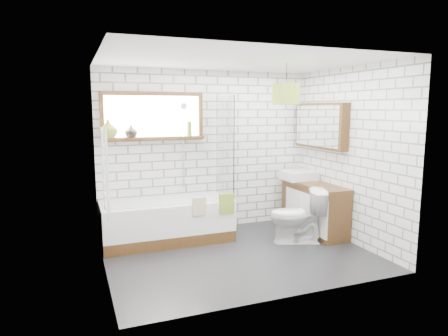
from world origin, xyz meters
name	(u,v)px	position (x,y,z in m)	size (l,w,h in m)	color
floor	(239,255)	(0.00, 0.00, -0.01)	(3.40, 2.60, 0.01)	black
ceiling	(240,60)	(0.00, 0.00, 2.50)	(3.40, 2.60, 0.01)	white
wall_back	(207,151)	(0.00, 1.30, 1.25)	(3.40, 0.01, 2.50)	white
wall_front	(292,177)	(0.00, -1.30, 1.25)	(3.40, 0.01, 2.50)	white
wall_left	(101,168)	(-1.70, 0.00, 1.25)	(0.01, 2.60, 2.50)	white
wall_right	(349,155)	(1.70, 0.00, 1.25)	(0.01, 2.60, 2.50)	white
window	(153,116)	(-0.85, 1.26, 1.80)	(1.52, 0.16, 0.68)	#3A2310
towel_radiator	(105,172)	(-1.66, 0.00, 1.20)	(0.06, 0.52, 1.00)	white
mirror_cabinet	(320,126)	(1.62, 0.60, 1.65)	(0.16, 1.20, 0.70)	#3A2310
shower_riser	(183,146)	(-0.40, 1.26, 1.35)	(0.02, 0.02, 1.30)	silver
bathtub	(167,221)	(-0.76, 0.89, 0.30)	(1.85, 0.82, 0.60)	white
shower_screen	(225,147)	(0.14, 0.89, 1.35)	(0.02, 0.72, 1.50)	white
towel_green	(227,204)	(0.01, 0.48, 0.58)	(0.21, 0.06, 0.29)	olive
towel_beige	(199,206)	(-0.40, 0.48, 0.58)	(0.19, 0.05, 0.25)	tan
vanity	(314,208)	(1.48, 0.51, 0.38)	(0.43, 1.34, 0.77)	#3A2310
basin	(299,175)	(1.42, 0.87, 0.84)	(0.50, 0.44, 0.15)	white
tap	(307,171)	(1.58, 0.87, 0.89)	(0.03, 0.03, 0.15)	silver
toilet	(297,216)	(0.97, 0.15, 0.39)	(0.77, 0.44, 0.78)	white
vase_olive	(108,130)	(-1.50, 1.23, 1.61)	(0.26, 0.26, 0.27)	olive
vase_dark	(131,132)	(-1.18, 1.23, 1.58)	(0.18, 0.18, 0.19)	black
bottle	(189,130)	(-0.31, 1.23, 1.59)	(0.07, 0.07, 0.22)	olive
pendant	(286,94)	(0.63, -0.04, 2.10)	(0.36, 0.36, 0.26)	olive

